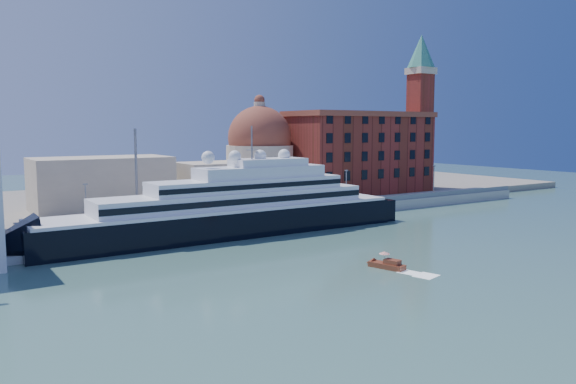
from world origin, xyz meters
TOP-DOWN VIEW (x-y plane):
  - ground at (0.00, 0.00)m, footprint 400.00×400.00m
  - quay at (0.00, 34.00)m, footprint 180.00×10.00m
  - land at (0.00, 75.00)m, footprint 260.00×72.00m
  - quay_fence at (0.00, 29.50)m, footprint 180.00×0.10m
  - superyacht at (-8.09, 23.00)m, footprint 82.32×11.41m
  - service_barge at (-40.99, 21.45)m, footprint 11.11×3.89m
  - water_taxi at (2.32, -12.87)m, footprint 3.20×5.79m
  - warehouse at (52.00, 52.00)m, footprint 43.00×19.00m
  - campanile at (76.00, 52.00)m, footprint 8.40×8.40m
  - church at (6.39, 57.72)m, footprint 66.00×18.00m
  - lamp_posts at (-12.67, 32.27)m, footprint 120.80×2.40m

SIDE VIEW (x-z plane):
  - ground at x=0.00m, z-range 0.00..0.00m
  - water_taxi at x=2.32m, z-range -0.68..1.93m
  - service_barge at x=-40.99m, z-range -0.53..1.96m
  - land at x=0.00m, z-range 0.00..2.00m
  - quay at x=0.00m, z-range 0.00..2.50m
  - quay_fence at x=0.00m, z-range 2.50..3.70m
  - superyacht at x=-8.09m, z-range -8.06..16.55m
  - lamp_posts at x=-12.67m, z-range 0.84..18.84m
  - church at x=6.39m, z-range -1.84..23.66m
  - warehouse at x=52.00m, z-range 2.16..25.41m
  - campanile at x=76.00m, z-range 5.26..52.26m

